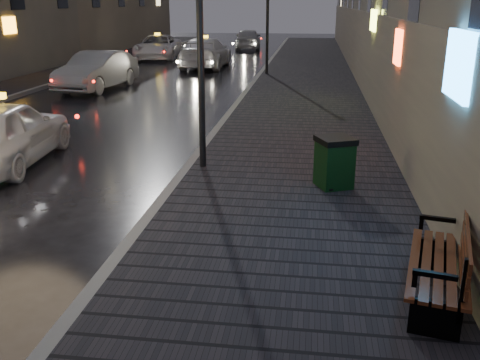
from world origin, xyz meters
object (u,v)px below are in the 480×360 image
object	(u,v)px
taxi_near	(3,133)
lamp_near	(199,7)
lamp_far	(268,4)
car_far	(248,39)
bench	(446,263)
taxi_far	(158,47)
trash_bin	(334,162)
taxi_mid	(205,53)
car_left_mid	(97,71)

from	to	relation	value
taxi_near	lamp_near	bearing A→B (deg)	175.28
lamp_far	lamp_near	bearing A→B (deg)	-90.00
lamp_far	car_far	bearing A→B (deg)	100.32
bench	taxi_far	world-z (taller)	taxi_far
bench	taxi_near	size ratio (longest dim) A/B	0.45
bench	trash_bin	bearing A→B (deg)	118.59
lamp_near	bench	distance (m)	7.06
lamp_far	taxi_near	distance (m)	16.93
trash_bin	taxi_far	xyz separation A→B (m)	(-10.65, 24.83, 0.10)
lamp_far	taxi_far	xyz separation A→B (m)	(-7.85, 7.84, -2.73)
trash_bin	taxi_near	world-z (taller)	taxi_near
taxi_near	taxi_mid	size ratio (longest dim) A/B	0.79
lamp_near	taxi_near	xyz separation A→B (m)	(-4.62, -0.05, -2.72)
trash_bin	car_far	xyz separation A→B (m)	(-5.66, 32.64, 0.15)
taxi_far	car_far	world-z (taller)	car_far
trash_bin	taxi_mid	world-z (taller)	taxi_mid
car_far	bench	bearing A→B (deg)	95.70
car_left_mid	taxi_far	bearing A→B (deg)	101.00
bench	car_far	xyz separation A→B (m)	(-6.84, 36.74, 0.15)
lamp_near	bench	xyz separation A→B (m)	(3.99, -5.09, -2.84)
bench	taxi_mid	xyz separation A→B (m)	(-7.76, 24.36, 0.18)
trash_bin	car_far	size ratio (longest dim) A/B	0.21
trash_bin	car_far	distance (m)	33.13
lamp_far	car_far	world-z (taller)	lamp_far
taxi_near	car_left_mid	distance (m)	11.24
trash_bin	taxi_near	xyz separation A→B (m)	(-7.43, 0.94, 0.12)
bench	taxi_mid	distance (m)	25.57
taxi_near	trash_bin	bearing A→B (deg)	167.44
lamp_near	trash_bin	world-z (taller)	lamp_near
lamp_far	trash_bin	bearing A→B (deg)	-80.62
car_far	taxi_mid	bearing A→B (deg)	80.89
lamp_near	lamp_far	bearing A→B (deg)	90.00
taxi_far	car_far	bearing A→B (deg)	52.46
car_far	taxi_near	bearing A→B (deg)	81.95
lamp_near	car_far	xyz separation A→B (m)	(-2.85, 31.65, -2.69)
lamp_near	taxi_mid	world-z (taller)	lamp_near
taxi_mid	car_far	size ratio (longest dim) A/B	1.21
trash_bin	car_left_mid	world-z (taller)	car_left_mid
taxi_mid	car_far	bearing A→B (deg)	-94.41
lamp_far	bench	bearing A→B (deg)	-79.29
trash_bin	car_left_mid	xyz separation A→B (m)	(-9.63, 11.96, 0.14)
car_left_mid	car_far	distance (m)	21.06
taxi_mid	taxi_far	world-z (taller)	taxi_mid
lamp_far	trash_bin	distance (m)	17.45
bench	car_far	size ratio (longest dim) A/B	0.44
lamp_near	taxi_far	size ratio (longest dim) A/B	0.97
bench	taxi_far	size ratio (longest dim) A/B	0.38
taxi_near	taxi_mid	bearing A→B (deg)	-97.91
lamp_far	trash_bin	xyz separation A→B (m)	(2.81, -16.99, -2.84)
lamp_near	car_left_mid	size ratio (longest dim) A/B	1.10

